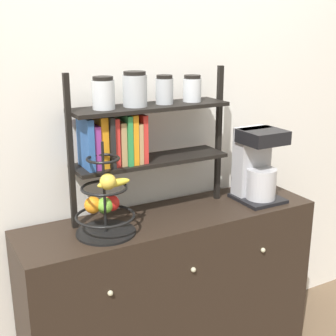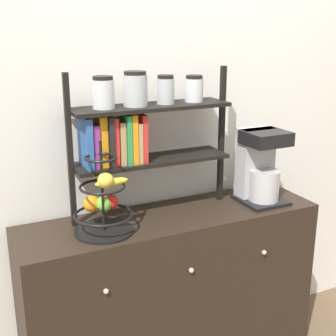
% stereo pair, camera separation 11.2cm
% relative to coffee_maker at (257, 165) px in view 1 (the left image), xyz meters
% --- Properties ---
extents(wall_back, '(7.00, 0.05, 2.60)m').
position_rel_coffee_maker_xyz_m(wall_back, '(-0.50, 0.26, 0.24)').
color(wall_back, silver).
rests_on(wall_back, ground_plane).
extents(sideboard, '(1.47, 0.42, 0.87)m').
position_rel_coffee_maker_xyz_m(sideboard, '(-0.50, 0.01, -0.62)').
color(sideboard, black).
rests_on(sideboard, ground_plane).
extents(coffee_maker, '(0.22, 0.24, 0.38)m').
position_rel_coffee_maker_xyz_m(coffee_maker, '(0.00, 0.00, 0.00)').
color(coffee_maker, black).
rests_on(coffee_maker, sideboard).
extents(fruit_stand, '(0.26, 0.26, 0.41)m').
position_rel_coffee_maker_xyz_m(fruit_stand, '(-0.84, -0.02, -0.05)').
color(fruit_stand, black).
rests_on(fruit_stand, sideboard).
extents(shelf_hutch, '(0.80, 0.20, 0.69)m').
position_rel_coffee_maker_xyz_m(shelf_hutch, '(-0.65, 0.10, 0.25)').
color(shelf_hutch, black).
rests_on(shelf_hutch, sideboard).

